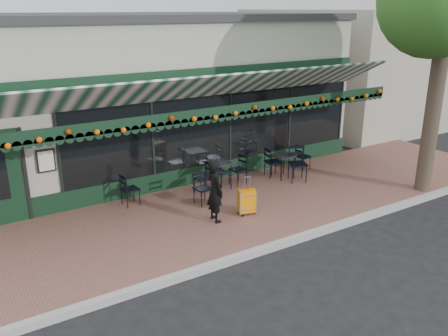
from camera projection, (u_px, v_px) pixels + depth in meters
ground at (276, 247)px, 10.16m from camera, size 80.00×80.00×0.00m
sidewalk at (226, 211)px, 11.74m from camera, size 18.00×4.00×0.15m
curb at (278, 245)px, 10.07m from camera, size 18.00×0.16×0.15m
restaurant_building at (131, 90)px, 15.70m from camera, size 12.00×9.60×4.50m
neighbor_building_right at (389, 63)px, 22.38m from camera, size 12.00×8.00×4.80m
woman at (215, 191)px, 10.83m from camera, size 0.38×0.56×1.48m
suitcase at (247, 202)px, 11.31m from camera, size 0.46×0.34×0.95m
cafe_table_a at (283, 157)px, 13.67m from camera, size 0.56×0.56×0.69m
cafe_table_b at (218, 165)px, 12.83m from camera, size 0.61×0.61×0.75m
chair_a_left at (238, 170)px, 13.23m from camera, size 0.46×0.46×0.83m
chair_a_right at (273, 162)px, 13.84m from camera, size 0.50×0.50×0.86m
chair_a_front at (298, 164)px, 13.43m from camera, size 0.66×0.66×1.00m
chair_a_extra at (303, 157)px, 14.50m from camera, size 0.43×0.43×0.77m
chair_b_left at (203, 178)px, 12.54m from camera, size 0.43×0.43×0.85m
chair_b_right at (221, 172)px, 13.14m from camera, size 0.45×0.45×0.76m
chair_b_front at (203, 189)px, 11.86m from camera, size 0.44×0.44×0.81m
chair_solo at (130, 190)px, 11.81m from camera, size 0.44×0.44×0.82m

